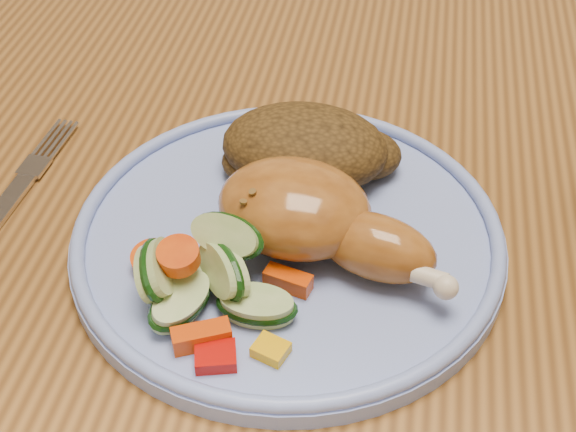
{
  "coord_description": "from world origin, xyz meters",
  "views": [
    {
      "loc": [
        -0.04,
        -0.53,
        1.12
      ],
      "look_at": [
        -0.1,
        -0.15,
        0.78
      ],
      "focal_mm": 50.0,
      "sensor_mm": 36.0,
      "label": 1
    }
  ],
  "objects_px": {
    "chair_far": "(434,33)",
    "fork": "(5,205)",
    "dining_table": "(433,211)",
    "plate": "(288,239)"
  },
  "relations": [
    {
      "from": "dining_table",
      "to": "chair_far",
      "type": "bearing_deg",
      "value": 90.0
    },
    {
      "from": "plate",
      "to": "fork",
      "type": "xyz_separation_m",
      "value": [
        -0.2,
        0.0,
        -0.0
      ]
    },
    {
      "from": "chair_far",
      "to": "dining_table",
      "type": "bearing_deg",
      "value": -90.0
    },
    {
      "from": "dining_table",
      "to": "fork",
      "type": "xyz_separation_m",
      "value": [
        -0.3,
        -0.15,
        0.09
      ]
    },
    {
      "from": "chair_far",
      "to": "fork",
      "type": "relative_size",
      "value": 5.36
    },
    {
      "from": "chair_far",
      "to": "plate",
      "type": "bearing_deg",
      "value": -97.5
    },
    {
      "from": "plate",
      "to": "dining_table",
      "type": "bearing_deg",
      "value": 55.64
    },
    {
      "from": "chair_far",
      "to": "fork",
      "type": "distance_m",
      "value": 0.87
    },
    {
      "from": "chair_far",
      "to": "fork",
      "type": "xyz_separation_m",
      "value": [
        -0.3,
        -0.77,
        0.26
      ]
    },
    {
      "from": "dining_table",
      "to": "chair_far",
      "type": "height_order",
      "value": "chair_far"
    }
  ]
}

